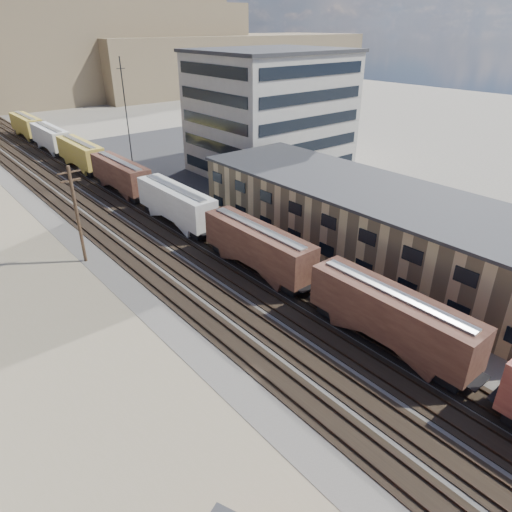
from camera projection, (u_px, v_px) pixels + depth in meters
ballast_bed at (128, 218)px, 57.10m from camera, size 18.00×200.00×0.06m
asphalt_lot at (336, 211)px, 59.33m from camera, size 26.00×120.00×0.04m
rail_tracks at (124, 219)px, 56.75m from camera, size 11.40×200.00×0.24m
freight_train at (146, 187)px, 59.36m from camera, size 3.00×119.74×4.46m
warehouse at (367, 221)px, 46.83m from camera, size 12.40×40.40×7.25m
office_tower at (271, 112)px, 72.18m from camera, size 22.60×18.60×18.45m
utility_pole_north at (77, 213)px, 44.39m from camera, size 2.20×0.32×10.00m
radio_mast at (128, 126)px, 63.23m from camera, size 1.20×0.16×18.00m
parked_car_blue at (299, 200)px, 60.80m from camera, size 4.51×6.13×1.55m
parked_car_far at (323, 170)px, 73.43m from camera, size 2.95×4.33×1.37m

